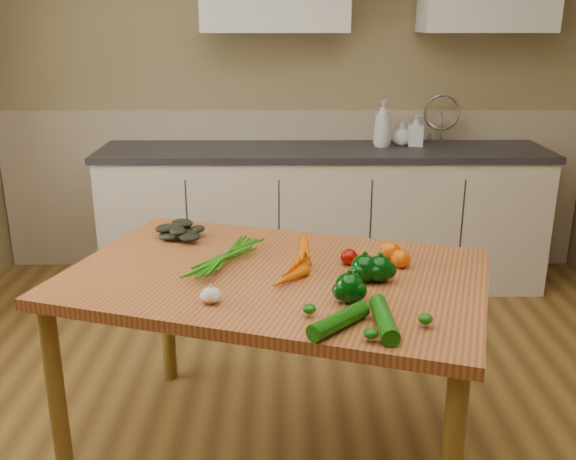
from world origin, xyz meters
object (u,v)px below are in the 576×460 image
(pepper_a, at_px, (364,269))
(pepper_b, at_px, (380,269))
(soap_bottle_a, at_px, (383,124))
(zucchini_a, at_px, (384,319))
(tomato_c, at_px, (401,259))
(zucchini_b, at_px, (339,321))
(leafy_greens, at_px, (180,227))
(pepper_c, at_px, (349,288))
(carrot_bunch, at_px, (275,259))
(garlic_bulb, at_px, (211,295))
(table, at_px, (275,295))
(tomato_a, at_px, (349,257))
(soap_bottle_b, at_px, (416,130))
(tomato_b, at_px, (390,251))
(soap_bottle_c, at_px, (401,134))

(pepper_a, xyz_separation_m, pepper_b, (0.05, 0.00, -0.00))
(soap_bottle_a, xyz_separation_m, zucchini_a, (-0.33, -2.36, -0.22))
(tomato_c, xyz_separation_m, zucchini_b, (-0.27, -0.50, -0.01))
(leafy_greens, relative_size, zucchini_a, 0.86)
(pepper_c, bearing_deg, zucchini_a, -65.97)
(soap_bottle_a, bearing_deg, carrot_bunch, 102.47)
(leafy_greens, height_order, garlic_bulb, leafy_greens)
(table, xyz_separation_m, pepper_b, (0.37, -0.09, 0.14))
(tomato_c, bearing_deg, zucchini_b, -118.45)
(table, relative_size, tomato_c, 23.20)
(carrot_bunch, xyz_separation_m, zucchini_a, (0.33, -0.48, -0.01))
(carrot_bunch, height_order, garlic_bulb, carrot_bunch)
(leafy_greens, relative_size, zucchini_b, 0.91)
(table, relative_size, zucchini_a, 6.88)
(pepper_b, distance_m, tomato_a, 0.19)
(pepper_a, distance_m, zucchini_b, 0.38)
(table, bearing_deg, soap_bottle_b, 83.12)
(pepper_a, distance_m, pepper_c, 0.18)
(carrot_bunch, distance_m, zucchini_a, 0.58)
(table, relative_size, tomato_b, 21.74)
(pepper_b, xyz_separation_m, tomato_b, (0.07, 0.21, -0.01))
(pepper_b, height_order, tomato_c, pepper_b)
(zucchini_a, bearing_deg, carrot_bunch, 124.65)
(table, bearing_deg, pepper_b, 4.59)
(pepper_b, bearing_deg, pepper_a, -177.81)
(pepper_c, height_order, zucchini_b, pepper_c)
(soap_bottle_c, bearing_deg, pepper_b, 75.07)
(soap_bottle_b, height_order, pepper_b, soap_bottle_b)
(soap_bottle_c, relative_size, pepper_b, 1.61)
(table, relative_size, leafy_greens, 8.04)
(tomato_a, distance_m, zucchini_a, 0.53)
(soap_bottle_c, bearing_deg, tomato_b, 75.86)
(pepper_b, bearing_deg, pepper_c, -126.00)
(soap_bottle_a, xyz_separation_m, garlic_bulb, (-0.87, -2.17, -0.22))
(pepper_a, distance_m, tomato_c, 0.20)
(garlic_bulb, bearing_deg, carrot_bunch, 55.72)
(leafy_greens, bearing_deg, soap_bottle_a, 55.32)
(table, distance_m, pepper_a, 0.35)
(soap_bottle_b, height_order, pepper_a, soap_bottle_b)
(carrot_bunch, bearing_deg, tomato_a, 26.52)
(carrot_bunch, height_order, leafy_greens, leafy_greens)
(carrot_bunch, bearing_deg, zucchini_b, -50.31)
(soap_bottle_a, height_order, pepper_a, soap_bottle_a)
(table, distance_m, soap_bottle_a, 2.05)
(soap_bottle_a, bearing_deg, tomato_a, 110.06)
(soap_bottle_a, distance_m, soap_bottle_c, 0.16)
(pepper_a, height_order, pepper_c, same)
(garlic_bulb, relative_size, pepper_b, 0.68)
(leafy_greens, height_order, pepper_c, leafy_greens)
(pepper_c, xyz_separation_m, zucchini_a, (0.08, -0.19, -0.02))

